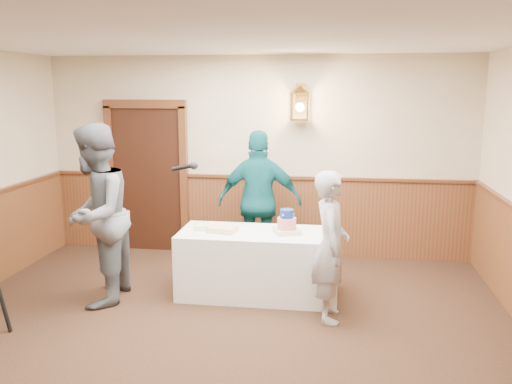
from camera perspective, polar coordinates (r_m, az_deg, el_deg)
ground at (r=4.76m, az=-6.25°, el=-18.90°), size 7.00×7.00×0.00m
room_shell at (r=4.66m, az=-5.88°, el=0.47°), size 6.02×7.02×2.81m
display_table at (r=6.27m, az=0.27°, el=-7.52°), size 1.80×0.80×0.75m
tiered_cake at (r=6.09m, az=3.26°, el=-3.37°), size 0.34×0.34×0.27m
sheet_cake_yellow at (r=6.16m, az=-3.52°, el=-3.93°), size 0.35×0.29×0.06m
sheet_cake_green at (r=6.29m, az=-5.28°, el=-3.65°), size 0.29×0.25×0.06m
interviewer at (r=6.14m, az=-16.52°, el=-2.36°), size 1.58×1.02×1.99m
baker at (r=5.57m, az=7.85°, el=-5.69°), size 0.41×0.59×1.56m
assistant_p at (r=6.97m, az=0.39°, el=-1.00°), size 1.10×0.50×1.83m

